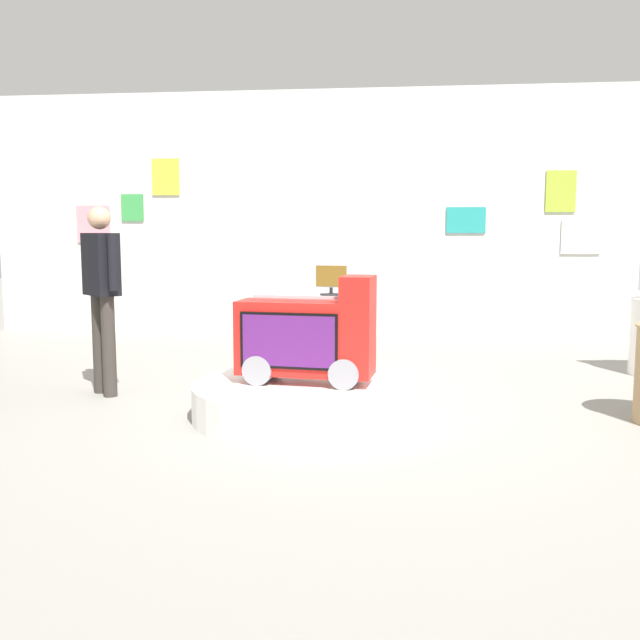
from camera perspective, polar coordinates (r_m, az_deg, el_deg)
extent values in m
plane|color=gray|center=(5.86, 2.05, -7.26)|extent=(30.00, 30.00, 0.00)
cube|color=silver|center=(9.88, 4.06, 8.42)|extent=(10.79, 0.10, 3.36)
cube|color=teal|center=(9.84, 11.61, 7.84)|extent=(0.52, 0.02, 0.35)
cube|color=#9ECC33|center=(10.03, 18.73, 9.74)|extent=(0.38, 0.02, 0.54)
cube|color=yellow|center=(10.37, -12.25, 11.14)|extent=(0.39, 0.02, 0.50)
cube|color=white|center=(10.08, 20.17, 6.26)|extent=(0.51, 0.02, 0.44)
cube|color=pink|center=(10.74, -17.69, 7.34)|extent=(0.49, 0.02, 0.52)
cube|color=green|center=(10.52, -14.79, 8.70)|extent=(0.32, 0.02, 0.38)
cylinder|color=white|center=(5.64, -1.16, -6.41)|extent=(1.78, 1.78, 0.28)
cylinder|color=gray|center=(5.67, -4.49, -3.71)|extent=(0.28, 0.44, 0.23)
cylinder|color=gray|center=(5.51, 2.26, -4.02)|extent=(0.28, 0.44, 0.23)
cube|color=red|center=(5.54, -1.17, -1.43)|extent=(1.09, 0.48, 0.57)
cube|color=red|center=(5.41, 3.07, 2.49)|extent=(0.27, 0.39, 0.20)
cube|color=black|center=(5.38, -2.54, -1.69)|extent=(0.76, 0.10, 0.43)
cube|color=#561E6B|center=(5.38, -2.54, -1.69)|extent=(0.72, 0.10, 0.39)
cube|color=#B2B2B7|center=(5.50, -1.18, 1.84)|extent=(0.85, 0.12, 0.02)
cylinder|color=white|center=(7.60, 0.89, -0.94)|extent=(0.89, 0.89, 0.78)
cylinder|color=black|center=(7.55, 0.90, 2.07)|extent=(0.23, 0.23, 0.02)
cylinder|color=black|center=(7.55, 0.90, 2.38)|extent=(0.04, 0.04, 0.06)
cube|color=silver|center=(7.54, 0.90, 3.55)|extent=(0.36, 0.09, 0.24)
cube|color=brown|center=(7.52, 0.91, 3.54)|extent=(0.33, 0.06, 0.22)
cylinder|color=#38332D|center=(6.72, -17.25, -1.84)|extent=(0.12, 0.12, 0.89)
cylinder|color=#38332D|center=(6.53, -16.56, -2.05)|extent=(0.12, 0.12, 0.89)
cube|color=black|center=(6.55, -17.14, 4.29)|extent=(0.41, 0.41, 0.55)
sphere|color=tan|center=(6.55, -17.27, 7.81)|extent=(0.20, 0.20, 0.20)
cylinder|color=black|center=(6.77, -17.96, 4.57)|extent=(0.08, 0.08, 0.49)
cylinder|color=black|center=(6.33, -16.29, 4.48)|extent=(0.08, 0.08, 0.49)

